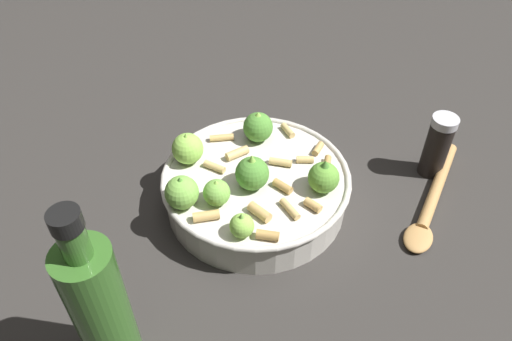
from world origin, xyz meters
TOP-DOWN VIEW (x-y plane):
  - ground_plane at (0.00, 0.00)m, footprint 2.40×2.40m
  - cooking_pan at (-0.00, -0.00)m, footprint 0.25×0.25m
  - pepper_shaker at (0.09, 0.25)m, footprint 0.04×0.04m
  - olive_oil_bottle at (0.11, -0.24)m, footprint 0.05×0.05m
  - wooden_spoon at (0.14, 0.20)m, footprint 0.13×0.21m

SIDE VIEW (x-z plane):
  - ground_plane at x=0.00m, z-range 0.00..0.00m
  - wooden_spoon at x=0.14m, z-range 0.00..0.02m
  - cooking_pan at x=0.00m, z-range -0.02..0.08m
  - pepper_shaker at x=0.09m, z-range 0.00..0.10m
  - olive_oil_bottle at x=0.11m, z-range -0.02..0.21m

